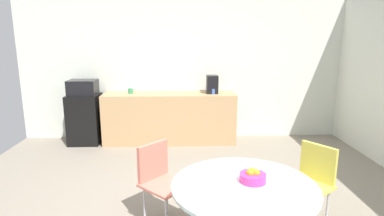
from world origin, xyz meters
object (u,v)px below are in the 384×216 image
Objects in this scene: microwave at (83,87)px; mug_white at (131,91)px; mini_fridge at (85,119)px; fruit_bowl at (253,176)px; chair_coral at (159,174)px; chair_yellow at (312,176)px; mug_green at (213,91)px; coffee_maker at (212,84)px; round_table at (244,199)px.

microwave reaches higher than mug_white.
mini_fridge is 4.13× the size of fruit_bowl.
chair_coral is 1.54m from chair_yellow.
mug_green is 0.14m from coffee_maker.
mug_white is (-2.20, 2.70, 0.43)m from chair_yellow.
coffee_maker is at bearing 73.18° from chair_coral.
mug_white is (0.84, 0.01, 0.50)m from mini_fridge.
microwave reaches higher than chair_coral.
microwave reaches higher than mug_green.
microwave is 3.72× the size of mug_white.
round_table is 1.01m from chair_coral.
coffee_maker reaches higher than round_table.
round_table is at bearing -67.01° from mug_white.
microwave is 3.98m from fruit_bowl.
fruit_bowl is at bearing -54.40° from mini_fridge.
fruit_bowl is (-0.73, -0.54, 0.25)m from chair_yellow.
microwave reaches higher than chair_yellow.
fruit_bowl is at bearing -38.32° from chair_coral.
chair_yellow is at bearing -3.66° from chair_coral.
round_table is at bearing -91.01° from coffee_maker.
round_table is (2.23, -3.28, -0.41)m from microwave.
fruit_bowl is (2.31, -3.23, 0.33)m from mini_fridge.
microwave is (0.00, 0.00, 0.57)m from mini_fridge.
fruit_bowl is at bearing -143.71° from chair_yellow.
fruit_bowl is 3.56m from mug_white.
chair_yellow is at bearing -41.50° from microwave.
mini_fridge is 2.77× the size of coffee_maker.
round_table is 1.41× the size of chair_coral.
coffee_maker reaches higher than chair_coral.
chair_yellow is (3.04, -2.69, 0.08)m from mini_fridge.
coffee_maker reaches higher than mug_green.
mug_white is at bearing 179.71° from coffee_maker.
coffee_maker is (0.06, 3.28, 0.45)m from round_table.
mug_green reaches higher than round_table.
mini_fridge reaches higher than round_table.
mini_fridge is at bearing -179.49° from mug_white.
coffee_maker is (2.29, 0.00, 0.62)m from mini_fridge.
coffee_maker is at bearing 105.58° from chair_yellow.
mug_white is 0.40× the size of coffee_maker.
round_table is at bearing -144.25° from fruit_bowl.
microwave is 2.23× the size of fruit_bowl.
microwave is 2.29m from coffee_maker.
chair_yellow is 3.86× the size of fruit_bowl.
chair_coral is 6.43× the size of mug_white.
coffee_maker reaches higher than microwave.
chair_yellow is at bearing -41.50° from mini_fridge.
microwave is at bearing 180.00° from coffee_maker.
fruit_bowl is 3.24m from coffee_maker.
fruit_bowl reaches higher than chair_yellow.
chair_coral is 1.05m from fruit_bowl.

